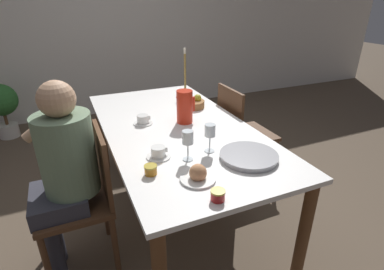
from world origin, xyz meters
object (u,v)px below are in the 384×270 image
(bread_plate, at_px, (198,175))
(chair_opposite, at_px, (241,132))
(person_seated, at_px, (63,167))
(chair_person_side, at_px, (85,197))
(serving_tray, at_px, (249,156))
(red_pitcher, at_px, (185,107))
(teacup_near_person, at_px, (158,153))
(jam_jar_red, at_px, (151,169))
(wine_glass_water, at_px, (188,139))
(potted_plant, at_px, (2,104))
(fruit_bowl, at_px, (193,103))
(wine_glass_juice, at_px, (210,132))
(teacup_across, at_px, (143,120))
(jam_jar_amber, at_px, (218,195))
(candlestick_tall, at_px, (185,74))

(bread_plate, bearing_deg, chair_opposite, 46.80)
(chair_opposite, distance_m, person_seated, 1.52)
(chair_person_side, height_order, serving_tray, chair_person_side)
(red_pitcher, relative_size, serving_tray, 0.72)
(teacup_near_person, xyz_separation_m, jam_jar_red, (-0.09, -0.16, 0.00))
(red_pitcher, distance_m, teacup_near_person, 0.55)
(chair_person_side, xyz_separation_m, wine_glass_water, (0.57, -0.24, 0.38))
(bread_plate, xyz_separation_m, potted_plant, (-1.25, 2.80, -0.34))
(red_pitcher, bearing_deg, fruit_bowl, 56.29)
(chair_person_side, bearing_deg, wine_glass_juice, -105.02)
(wine_glass_water, bearing_deg, teacup_across, 98.53)
(teacup_near_person, relative_size, potted_plant, 0.21)
(chair_person_side, xyz_separation_m, jam_jar_amber, (0.55, -0.63, 0.28))
(bread_plate, height_order, fruit_bowl, fruit_bowl)
(person_seated, xyz_separation_m, potted_plant, (-0.63, 2.36, -0.29))
(bread_plate, height_order, candlestick_tall, candlestick_tall)
(chair_person_side, distance_m, fruit_bowl, 1.13)
(wine_glass_water, bearing_deg, bread_plate, -99.03)
(chair_opposite, xyz_separation_m, person_seated, (-1.44, -0.43, 0.23))
(teacup_across, bearing_deg, chair_person_side, -141.44)
(serving_tray, bearing_deg, red_pitcher, 101.09)
(fruit_bowl, bearing_deg, chair_person_side, -149.41)
(potted_plant, bearing_deg, wine_glass_juice, -60.62)
(teacup_near_person, bearing_deg, fruit_bowl, 53.37)
(person_seated, distance_m, serving_tray, 1.04)
(chair_opposite, relative_size, potted_plant, 1.35)
(person_seated, distance_m, wine_glass_water, 0.71)
(chair_opposite, xyz_separation_m, jam_jar_amber, (-0.81, -1.06, 0.28))
(person_seated, bearing_deg, fruit_bowl, -61.46)
(candlestick_tall, bearing_deg, wine_glass_water, -111.79)
(fruit_bowl, bearing_deg, teacup_near_person, -126.63)
(teacup_across, distance_m, fruit_bowl, 0.50)
(bread_plate, bearing_deg, candlestick_tall, 69.93)
(fruit_bowl, bearing_deg, teacup_across, -159.05)
(red_pitcher, relative_size, bread_plate, 1.31)
(person_seated, distance_m, teacup_across, 0.68)
(wine_glass_water, bearing_deg, serving_tray, -21.59)
(teacup_across, bearing_deg, chair_opposite, 3.36)
(jam_jar_amber, xyz_separation_m, potted_plant, (-1.26, 2.99, -0.34))
(wine_glass_water, distance_m, teacup_across, 0.63)
(chair_person_side, distance_m, jam_jar_red, 0.52)
(jam_jar_red, bearing_deg, serving_tray, -6.57)
(red_pitcher, xyz_separation_m, bread_plate, (-0.23, -0.72, -0.09))
(chair_opposite, distance_m, red_pitcher, 0.71)
(person_seated, xyz_separation_m, red_pitcher, (0.84, 0.28, 0.14))
(wine_glass_water, distance_m, serving_tray, 0.36)
(teacup_near_person, relative_size, fruit_bowl, 0.72)
(jam_jar_amber, bearing_deg, person_seated, 135.24)
(wine_glass_juice, xyz_separation_m, candlestick_tall, (0.34, 1.20, 0.04))
(jam_jar_amber, bearing_deg, jam_jar_red, 123.11)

